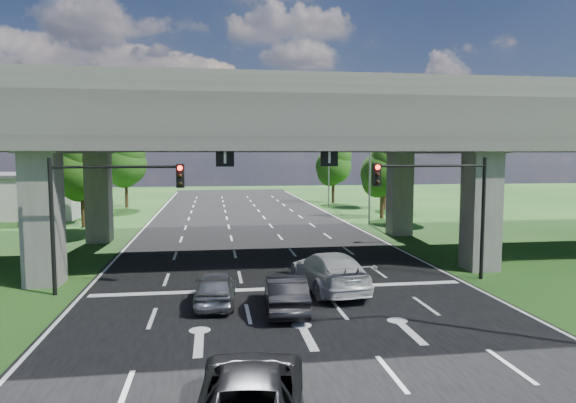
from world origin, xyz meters
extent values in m
plane|color=#1B4415|center=(0.00, 0.00, 0.00)|extent=(160.00, 160.00, 0.00)
cube|color=black|center=(0.00, 10.00, 0.01)|extent=(18.00, 120.00, 0.03)
cube|color=#32302D|center=(0.00, 12.00, 8.00)|extent=(80.00, 15.00, 2.00)
cube|color=#5D5A55|center=(0.00, 4.75, 9.50)|extent=(80.00, 0.50, 1.00)
cube|color=#5D5A55|center=(0.00, 19.25, 9.50)|extent=(80.00, 0.50, 1.00)
cube|color=#5D5A55|center=(-11.00, 6.00, 3.50)|extent=(1.60, 1.60, 7.00)
cube|color=#5D5A55|center=(-11.00, 18.00, 3.50)|extent=(1.60, 1.60, 7.00)
cube|color=#5D5A55|center=(11.00, 6.00, 3.50)|extent=(1.60, 1.60, 7.00)
cube|color=#5D5A55|center=(11.00, 18.00, 3.50)|extent=(1.60, 1.60, 7.00)
cube|color=black|center=(-2.50, 5.00, 6.00)|extent=(0.85, 0.06, 0.85)
cube|color=black|center=(2.50, 5.00, 6.00)|extent=(0.85, 0.06, 0.85)
cylinder|color=black|center=(10.00, 4.00, 3.00)|extent=(0.18, 0.18, 6.00)
cylinder|color=black|center=(7.25, 4.00, 5.60)|extent=(5.50, 0.12, 0.12)
cube|color=black|center=(4.50, 3.82, 5.20)|extent=(0.35, 0.28, 1.05)
sphere|color=#FF0C05|center=(4.50, 3.66, 5.55)|extent=(0.22, 0.22, 0.22)
cylinder|color=black|center=(-10.00, 4.00, 3.00)|extent=(0.18, 0.18, 6.00)
cylinder|color=black|center=(-7.25, 4.00, 5.60)|extent=(5.50, 0.12, 0.12)
cube|color=black|center=(-4.50, 3.82, 5.20)|extent=(0.35, 0.28, 1.05)
sphere|color=#FF0C05|center=(-4.50, 3.66, 5.55)|extent=(0.22, 0.22, 0.22)
cylinder|color=gray|center=(10.50, 24.00, 5.00)|extent=(0.16, 0.16, 10.00)
cylinder|color=gray|center=(9.00, 24.00, 9.70)|extent=(3.00, 0.10, 0.10)
cube|color=gray|center=(7.50, 24.00, 9.60)|extent=(0.60, 0.25, 0.18)
cylinder|color=gray|center=(10.50, 40.00, 5.00)|extent=(0.16, 0.16, 10.00)
cylinder|color=gray|center=(9.00, 40.00, 9.70)|extent=(3.00, 0.10, 0.10)
cube|color=gray|center=(7.50, 40.00, 9.60)|extent=(0.60, 0.25, 0.18)
cylinder|color=black|center=(-14.00, 26.00, 1.65)|extent=(0.36, 0.36, 3.30)
sphere|color=#1C4B14|center=(-14.00, 26.00, 4.65)|extent=(4.50, 4.50, 4.50)
sphere|color=#1C4B14|center=(-13.60, 25.70, 6.00)|extent=(3.60, 3.60, 3.60)
sphere|color=#1C4B14|center=(-14.30, 26.40, 3.75)|extent=(3.30, 3.30, 3.30)
cylinder|color=black|center=(-17.00, 34.00, 1.43)|extent=(0.36, 0.36, 2.86)
sphere|color=#1C4B14|center=(-17.00, 34.00, 4.03)|extent=(3.90, 3.90, 3.90)
sphere|color=#1C4B14|center=(-16.60, 33.70, 5.20)|extent=(3.12, 3.12, 3.12)
sphere|color=#1C4B14|center=(-17.30, 34.40, 3.25)|extent=(2.86, 2.86, 2.86)
cylinder|color=black|center=(-13.00, 42.00, 1.76)|extent=(0.36, 0.36, 3.52)
sphere|color=#1C4B14|center=(-13.00, 42.00, 4.96)|extent=(4.80, 4.80, 4.80)
sphere|color=#1C4B14|center=(-12.60, 41.70, 6.40)|extent=(3.84, 3.84, 3.84)
sphere|color=#1C4B14|center=(-13.30, 42.40, 4.00)|extent=(3.52, 3.52, 3.52)
cylinder|color=black|center=(13.00, 28.00, 1.54)|extent=(0.36, 0.36, 3.08)
sphere|color=#1C4B14|center=(13.00, 28.00, 4.34)|extent=(4.20, 4.20, 4.20)
sphere|color=#1C4B14|center=(13.40, 27.70, 5.60)|extent=(3.36, 3.36, 3.36)
sphere|color=#1C4B14|center=(12.70, 28.40, 3.50)|extent=(3.08, 3.08, 3.08)
cylinder|color=black|center=(16.00, 36.00, 1.43)|extent=(0.36, 0.36, 2.86)
sphere|color=#1C4B14|center=(16.00, 36.00, 4.03)|extent=(3.90, 3.90, 3.90)
sphere|color=#1C4B14|center=(16.40, 35.70, 5.20)|extent=(3.12, 3.12, 3.12)
sphere|color=#1C4B14|center=(15.70, 36.40, 3.25)|extent=(2.86, 2.86, 2.86)
cylinder|color=black|center=(12.00, 44.00, 1.65)|extent=(0.36, 0.36, 3.30)
sphere|color=#1C4B14|center=(12.00, 44.00, 4.65)|extent=(4.50, 4.50, 4.50)
sphere|color=#1C4B14|center=(12.40, 43.70, 6.00)|extent=(3.60, 3.60, 3.60)
sphere|color=#1C4B14|center=(11.70, 44.40, 3.75)|extent=(3.30, 3.30, 3.30)
imported|color=gray|center=(-3.04, 1.40, 0.71)|extent=(1.86, 4.10, 1.37)
imported|color=black|center=(-0.32, 0.17, 0.75)|extent=(1.77, 4.43, 1.43)
imported|color=#BBBBBB|center=(2.07, 3.00, 0.88)|extent=(3.06, 6.11, 1.71)
imported|color=black|center=(-2.28, -8.17, 0.76)|extent=(3.08, 5.55, 1.47)
camera|label=1|loc=(-3.08, -19.27, 6.15)|focal=32.00mm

